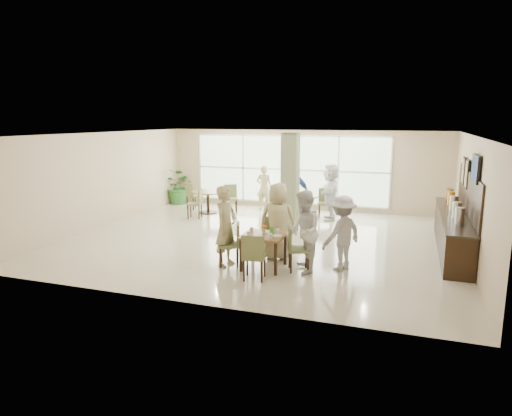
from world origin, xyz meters
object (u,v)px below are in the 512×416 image
(round_table_left, at_px, (208,196))
(potted_plant, at_px, (179,186))
(main_table, at_px, (264,239))
(teen_left, at_px, (226,226))
(adult_standing, at_px, (264,188))
(teen_right, at_px, (304,232))
(teen_far, at_px, (278,221))
(buffet_counter, at_px, (453,229))
(teen_standing, at_px, (342,233))
(round_table_right, at_px, (301,201))
(adult_a, at_px, (292,194))
(adult_b, at_px, (331,192))

(round_table_left, relative_size, potted_plant, 0.83)
(main_table, height_order, teen_left, teen_left)
(adult_standing, bearing_deg, teen_right, 115.24)
(round_table_left, distance_m, teen_left, 5.78)
(teen_left, relative_size, teen_far, 0.99)
(buffet_counter, relative_size, adult_standing, 2.95)
(buffet_counter, bearing_deg, adult_standing, 150.73)
(teen_right, distance_m, teen_standing, 0.85)
(teen_right, bearing_deg, main_table, -107.49)
(teen_left, bearing_deg, teen_right, -76.68)
(round_table_left, xyz_separation_m, teen_left, (2.78, -5.06, 0.31))
(round_table_right, bearing_deg, round_table_left, -176.63)
(main_table, bearing_deg, adult_standing, 107.93)
(adult_a, bearing_deg, buffet_counter, -15.49)
(teen_far, bearing_deg, round_table_left, -52.55)
(buffet_counter, xyz_separation_m, adult_a, (-4.45, 1.58, 0.38))
(round_table_right, height_order, teen_right, teen_right)
(teen_standing, height_order, adult_standing, teen_standing)
(adult_a, bearing_deg, adult_b, 47.55)
(potted_plant, height_order, adult_a, adult_a)
(adult_b, bearing_deg, teen_far, -13.20)
(buffet_counter, relative_size, adult_b, 2.62)
(potted_plant, distance_m, teen_standing, 9.05)
(buffet_counter, distance_m, teen_standing, 3.31)
(teen_standing, bearing_deg, potted_plant, -95.14)
(round_table_right, height_order, adult_b, adult_b)
(teen_left, distance_m, adult_a, 4.42)
(teen_standing, bearing_deg, adult_standing, -113.29)
(buffet_counter, height_order, teen_far, buffet_counter)
(teen_far, xyz_separation_m, adult_a, (-0.59, 3.60, 0.05))
(adult_a, bearing_deg, teen_standing, -57.67)
(teen_far, relative_size, teen_standing, 1.11)
(teen_left, bearing_deg, teen_standing, -68.27)
(adult_a, relative_size, adult_b, 1.04)
(round_table_right, bearing_deg, adult_a, -95.63)
(teen_right, height_order, adult_standing, teen_right)
(main_table, xyz_separation_m, teen_far, (0.10, 0.72, 0.24))
(round_table_left, xyz_separation_m, buffet_counter, (7.60, -2.24, -0.03))
(potted_plant, xyz_separation_m, teen_left, (4.54, -6.28, 0.21))
(buffet_counter, xyz_separation_m, teen_right, (-3.10, -2.71, 0.32))
(teen_left, bearing_deg, adult_b, -4.66)
(teen_far, height_order, adult_standing, teen_far)
(round_table_left, height_order, adult_b, adult_b)
(round_table_right, bearing_deg, main_table, -85.48)
(main_table, height_order, round_table_right, same)
(adult_b, bearing_deg, buffet_counter, 45.67)
(buffet_counter, relative_size, potted_plant, 3.47)
(potted_plant, distance_m, adult_a, 5.25)
(round_table_left, xyz_separation_m, teen_right, (4.49, -4.95, 0.30))
(potted_plant, relative_size, teen_right, 0.78)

